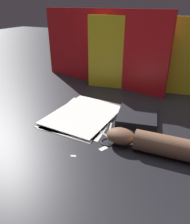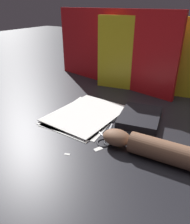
# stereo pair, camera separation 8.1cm
# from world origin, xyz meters

# --- Properties ---
(ground_plane) EXTENTS (6.00, 6.00, 0.00)m
(ground_plane) POSITION_xyz_m (0.00, 0.00, 0.00)
(ground_plane) COLOR black
(backdrop_panel_left) EXTENTS (0.78, 0.18, 0.40)m
(backdrop_panel_left) POSITION_xyz_m (-0.19, 0.48, 0.20)
(backdrop_panel_left) COLOR red
(backdrop_panel_left) RESTS_ON ground_plane
(backdrop_panel_center) EXTENTS (0.75, 0.15, 0.37)m
(backdrop_panel_center) POSITION_xyz_m (0.15, 0.48, 0.19)
(backdrop_panel_center) COLOR yellow
(backdrop_panel_center) RESTS_ON ground_plane
(paper_stack) EXTENTS (0.27, 0.35, 0.01)m
(paper_stack) POSITION_xyz_m (-0.08, 0.06, 0.00)
(paper_stack) COLOR white
(paper_stack) RESTS_ON ground_plane
(book_closed) EXTENTS (0.19, 0.23, 0.03)m
(book_closed) POSITION_xyz_m (0.13, 0.14, 0.01)
(book_closed) COLOR black
(book_closed) RESTS_ON ground_plane
(scissors) EXTENTS (0.15, 0.16, 0.01)m
(scissors) POSITION_xyz_m (0.08, -0.05, 0.00)
(scissors) COLOR silver
(scissors) RESTS_ON ground_plane
(hand_forearm) EXTENTS (0.34, 0.08, 0.07)m
(hand_forearm) POSITION_xyz_m (0.26, -0.06, 0.03)
(hand_forearm) COLOR brown
(hand_forearm) RESTS_ON ground_plane
(paper_scrap_near) EXTENTS (0.03, 0.03, 0.00)m
(paper_scrap_near) POSITION_xyz_m (0.09, -0.12, 0.00)
(paper_scrap_near) COLOR white
(paper_scrap_near) RESTS_ON ground_plane
(paper_scrap_mid) EXTENTS (0.02, 0.01, 0.00)m
(paper_scrap_mid) POSITION_xyz_m (0.02, -0.19, 0.00)
(paper_scrap_mid) COLOR white
(paper_scrap_mid) RESTS_ON ground_plane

